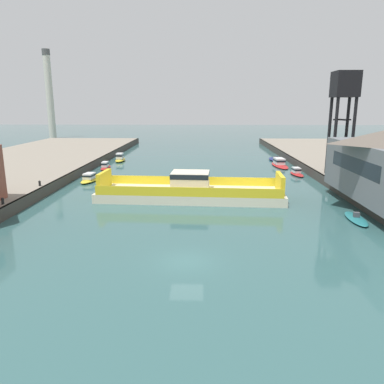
% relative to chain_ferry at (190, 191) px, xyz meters
% --- Properties ---
extents(ground_plane, '(400.00, 400.00, 0.00)m').
position_rel_chain_ferry_xyz_m(ground_plane, '(0.34, -18.98, -1.05)').
color(ground_plane, '#335B5B').
extents(chain_ferry, '(23.17, 8.00, 3.43)m').
position_rel_chain_ferry_xyz_m(chain_ferry, '(0.00, 0.00, 0.00)').
color(chain_ferry, beige).
rests_on(chain_ferry, ground).
extents(moored_boat_near_left, '(2.57, 6.21, 1.34)m').
position_rel_chain_ferry_xyz_m(moored_boat_near_left, '(-15.73, 10.49, -0.55)').
color(moored_boat_near_left, yellow).
rests_on(moored_boat_near_left, ground).
extents(moored_boat_near_right, '(3.18, 7.37, 0.99)m').
position_rel_chain_ferry_xyz_m(moored_boat_near_right, '(17.07, 33.01, -0.80)').
color(moored_boat_near_right, navy).
rests_on(moored_boat_near_right, ground).
extents(moored_boat_mid_left, '(2.03, 4.94, 1.28)m').
position_rel_chain_ferry_xyz_m(moored_boat_mid_left, '(17.25, 16.56, -0.57)').
color(moored_boat_mid_left, red).
rests_on(moored_boat_mid_left, ground).
extents(moored_boat_mid_right, '(2.83, 8.48, 1.52)m').
position_rel_chain_ferry_xyz_m(moored_boat_mid_right, '(16.29, 25.95, -0.46)').
color(moored_boat_mid_right, red).
rests_on(moored_boat_mid_right, ground).
extents(moored_boat_far_left, '(1.43, 4.96, 1.40)m').
position_rel_chain_ferry_xyz_m(moored_boat_far_left, '(-16.28, 21.71, -0.53)').
color(moored_boat_far_left, red).
rests_on(moored_boat_far_left, ground).
extents(moored_boat_far_right, '(1.84, 5.23, 0.87)m').
position_rel_chain_ferry_xyz_m(moored_boat_far_right, '(17.07, -8.42, -0.85)').
color(moored_boat_far_right, '#237075').
rests_on(moored_boat_far_right, ground).
extents(moored_boat_upstream_a, '(2.00, 5.37, 1.76)m').
position_rel_chain_ferry_xyz_m(moored_boat_upstream_a, '(-15.66, 31.21, -0.39)').
color(moored_boat_upstream_a, yellow).
rests_on(moored_boat_upstream_a, ground).
extents(crane_tower, '(3.27, 3.27, 14.66)m').
position_rel_chain_ferry_xyz_m(crane_tower, '(21.45, 9.70, 11.82)').
color(crane_tower, black).
rests_on(crane_tower, quay_right).
extents(bollard_left_aft, '(0.32, 0.32, 0.71)m').
position_rel_chain_ferry_xyz_m(bollard_left_aft, '(-19.20, -8.22, 0.73)').
color(bollard_left_aft, black).
rests_on(bollard_left_aft, quay_left).
extents(bollard_left_far, '(0.32, 0.32, 0.71)m').
position_rel_chain_ferry_xyz_m(bollard_left_far, '(-19.20, 0.68, 0.73)').
color(bollard_left_far, black).
rests_on(bollard_left_far, quay_left).
extents(bollard_right_far, '(0.32, 0.32, 0.71)m').
position_rel_chain_ferry_xyz_m(bollard_right_far, '(19.87, 0.18, 0.73)').
color(bollard_right_far, black).
rests_on(bollard_right_far, quay_right).
extents(smokestack_distant_a, '(2.63, 2.63, 30.09)m').
position_rel_chain_ferry_xyz_m(smokestack_distant_a, '(-52.01, 86.89, 15.01)').
color(smokestack_distant_a, beige).
rests_on(smokestack_distant_a, ground).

